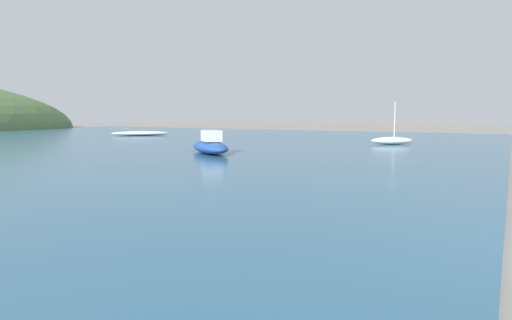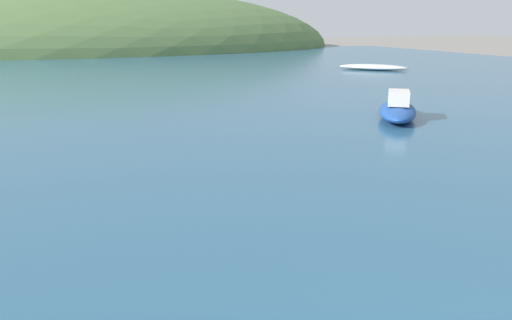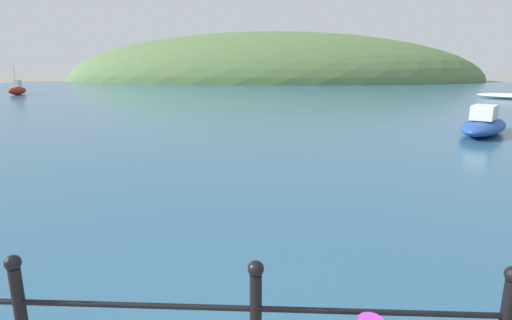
% 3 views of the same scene
% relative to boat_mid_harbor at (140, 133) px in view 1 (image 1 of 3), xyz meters
% --- Properties ---
extents(boat_mid_harbor, '(4.87, 4.72, 0.40)m').
position_rel_boat_mid_harbor_xyz_m(boat_mid_harbor, '(0.00, 0.00, 0.00)').
color(boat_mid_harbor, silver).
rests_on(boat_mid_harbor, water).
extents(boat_green_fishing, '(3.43, 4.02, 1.09)m').
position_rel_boat_mid_harbor_xyz_m(boat_green_fishing, '(-10.39, -16.62, 0.15)').
color(boat_green_fishing, '#1E4793').
rests_on(boat_green_fishing, water).
extents(boat_red_dinghy, '(2.48, 2.66, 2.61)m').
position_rel_boat_mid_harbor_xyz_m(boat_red_dinghy, '(0.41, -22.27, 0.04)').
color(boat_red_dinghy, silver).
rests_on(boat_red_dinghy, water).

